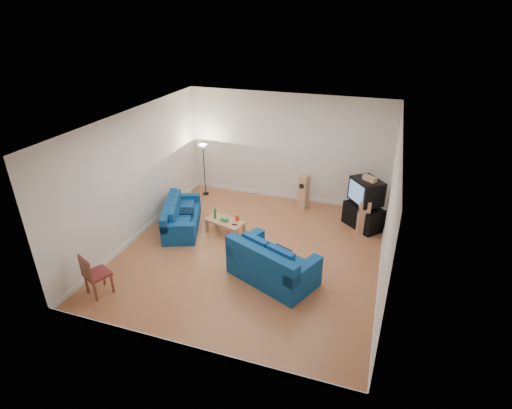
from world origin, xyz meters
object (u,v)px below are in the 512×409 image
(tv_stand, at_px, (363,216))
(television, at_px, (366,191))
(sofa_three_seat, at_px, (180,218))
(coffee_table, at_px, (225,222))
(sofa_loveseat, at_px, (271,266))

(tv_stand, relative_size, television, 1.01)
(sofa_three_seat, distance_m, coffee_table, 1.25)
(coffee_table, distance_m, tv_stand, 3.67)
(sofa_loveseat, distance_m, tv_stand, 3.44)
(coffee_table, relative_size, television, 1.09)
(sofa_three_seat, height_order, tv_stand, sofa_three_seat)
(sofa_three_seat, relative_size, television, 2.06)
(tv_stand, bearing_deg, television, 167.00)
(sofa_loveseat, bearing_deg, coffee_table, 161.55)
(sofa_loveseat, height_order, tv_stand, sofa_loveseat)
(sofa_three_seat, xyz_separation_m, coffee_table, (1.24, 0.12, 0.04))
(sofa_loveseat, bearing_deg, television, 84.98)
(sofa_loveseat, xyz_separation_m, coffee_table, (-1.69, 1.54, -0.04))
(sofa_three_seat, bearing_deg, sofa_loveseat, 43.22)
(sofa_three_seat, height_order, sofa_loveseat, sofa_loveseat)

